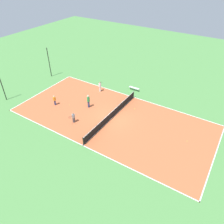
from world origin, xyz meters
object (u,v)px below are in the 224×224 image
player_center_orange (54,100)px  tennis_ball_far_baseline (135,109)px  player_far_green (88,100)px  player_near_white (100,86)px  player_baseline_gray (73,117)px  tennis_ball_midcourt (187,141)px  tennis_ball_right_alley (69,105)px  fence_post_back_left (2,84)px  bench (134,88)px  fence_post_back_right (49,62)px  tennis_ball_left_sideline (85,101)px  tennis_net (112,114)px

player_center_orange → tennis_ball_far_baseline: bearing=-108.7°
player_far_green → player_near_white: bearing=-10.8°
player_near_white → player_baseline_gray: bearing=169.7°
player_center_orange → tennis_ball_midcourt: 17.11m
tennis_ball_right_alley → player_far_green: bearing=-66.3°
player_center_orange → tennis_ball_right_alley: (0.90, -1.67, -0.74)m
player_center_orange → player_far_green: bearing=-110.1°
player_baseline_gray → fence_post_back_left: fence_post_back_left is taller
player_far_green → tennis_ball_right_alley: 2.83m
bench → tennis_ball_right_alley: bench is taller
tennis_ball_far_baseline → fence_post_back_right: (1.09, 15.97, 2.33)m
bench → player_baseline_gray: size_ratio=1.15×
player_far_green → fence_post_back_right: (3.91, 10.69, 1.33)m
bench → fence_post_back_left: (-11.69, 13.66, 2.00)m
tennis_ball_right_alley → bench: bearing=-33.6°
tennis_ball_left_sideline → tennis_ball_midcourt: same height
player_near_white → fence_post_back_left: (-8.78, 9.61, 1.51)m
tennis_ball_right_alley → tennis_ball_far_baseline: size_ratio=1.00×
player_baseline_gray → tennis_net: bearing=135.6°
tennis_ball_far_baseline → player_near_white: bearing=78.2°
fence_post_back_right → player_near_white: bearing=-88.6°
tennis_ball_far_baseline → fence_post_back_right: fence_post_back_right is taller
tennis_ball_left_sideline → tennis_ball_right_alley: bearing=146.5°
player_center_orange → fence_post_back_left: size_ratio=0.29×
tennis_ball_far_baseline → fence_post_back_left: fence_post_back_left is taller
fence_post_back_left → tennis_ball_right_alley: bearing=-66.7°
bench → tennis_ball_left_sideline: 7.53m
player_far_green → fence_post_back_right: fence_post_back_right is taller
bench → tennis_ball_left_sideline: bearing=56.4°
tennis_ball_right_alley → tennis_ball_left_sideline: same height
player_far_green → player_center_orange: bearing=90.0°
tennis_ball_midcourt → tennis_net: bearing=95.1°
bench → fence_post_back_right: 14.16m
player_near_white → tennis_ball_far_baseline: bearing=-123.4°
fence_post_back_right → tennis_ball_midcourt: bearing=-98.4°
tennis_net → player_near_white: player_near_white is taller
tennis_net → player_center_orange: size_ratio=8.07×
tennis_ball_right_alley → fence_post_back_right: 9.93m
player_baseline_gray → tennis_ball_left_sideline: bearing=-156.1°
tennis_ball_left_sideline → player_near_white: bearing=-1.9°
tennis_ball_far_baseline → fence_post_back_right: 16.18m
tennis_ball_midcourt → player_near_white: bearing=75.1°
player_center_orange → bench: bearing=-83.8°
player_far_green → bench: bearing=-48.3°
tennis_ball_right_alley → tennis_ball_midcourt: same height
player_near_white → tennis_ball_right_alley: bearing=143.9°
player_baseline_gray → player_center_orange: player_center_orange is taller
player_far_green → fence_post_back_right: bearing=44.4°
bench → player_baseline_gray: (-10.55, 2.51, 0.40)m
tennis_ball_right_alley → fence_post_back_left: 9.30m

